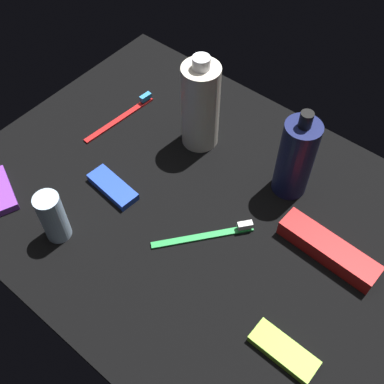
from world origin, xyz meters
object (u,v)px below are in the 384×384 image
(deodorant_stick, at_px, (53,217))
(toothbrush_green, at_px, (209,234))
(bodywash_bottle, at_px, (200,106))
(toothbrush_red, at_px, (123,115))
(snack_bar_purple, at_px, (1,190))
(snack_bar_lime, at_px, (284,351))
(snack_bar_blue, at_px, (113,187))
(lotion_bottle, at_px, (296,158))
(toothpaste_box_red, at_px, (328,249))

(deodorant_stick, bearing_deg, toothbrush_green, 38.09)
(bodywash_bottle, height_order, toothbrush_red, bodywash_bottle)
(toothbrush_green, distance_m, snack_bar_purple, 0.39)
(snack_bar_lime, relative_size, snack_bar_blue, 1.00)
(toothbrush_green, distance_m, snack_bar_lime, 0.23)
(lotion_bottle, height_order, deodorant_stick, lotion_bottle)
(bodywash_bottle, relative_size, toothbrush_red, 1.12)
(snack_bar_blue, bearing_deg, snack_bar_lime, -2.23)
(lotion_bottle, xyz_separation_m, toothpaste_box_red, (0.13, -0.08, -0.07))
(bodywash_bottle, bearing_deg, toothpaste_box_red, -12.02)
(bodywash_bottle, bearing_deg, toothbrush_red, -162.48)
(snack_bar_purple, xyz_separation_m, snack_bar_blue, (0.15, 0.14, 0.00))
(lotion_bottle, relative_size, toothpaste_box_red, 1.07)
(bodywash_bottle, bearing_deg, deodorant_stick, -98.48)
(bodywash_bottle, xyz_separation_m, snack_bar_lime, (0.36, -0.26, -0.08))
(toothpaste_box_red, bearing_deg, toothbrush_green, -148.06)
(lotion_bottle, xyz_separation_m, snack_bar_purple, (-0.40, -0.35, -0.07))
(deodorant_stick, relative_size, snack_bar_lime, 0.99)
(deodorant_stick, height_order, toothbrush_red, deodorant_stick)
(snack_bar_blue, bearing_deg, toothbrush_red, 133.96)
(deodorant_stick, xyz_separation_m, toothbrush_red, (-0.12, 0.28, -0.05))
(lotion_bottle, bearing_deg, deodorant_stick, -126.57)
(bodywash_bottle, distance_m, snack_bar_blue, 0.22)
(toothbrush_red, relative_size, snack_bar_lime, 1.73)
(deodorant_stick, distance_m, toothbrush_green, 0.26)
(bodywash_bottle, relative_size, deodorant_stick, 1.96)
(lotion_bottle, distance_m, snack_bar_blue, 0.34)
(deodorant_stick, relative_size, toothbrush_green, 0.69)
(bodywash_bottle, xyz_separation_m, deodorant_stick, (-0.05, -0.33, -0.04))
(snack_bar_lime, bearing_deg, snack_bar_purple, -170.74)
(toothpaste_box_red, distance_m, snack_bar_lime, 0.19)
(lotion_bottle, xyz_separation_m, toothbrush_green, (-0.05, -0.18, -0.08))
(bodywash_bottle, distance_m, snack_bar_lime, 0.45)
(snack_bar_purple, height_order, snack_bar_blue, same)
(snack_bar_lime, height_order, snack_bar_purple, same)
(toothpaste_box_red, distance_m, snack_bar_blue, 0.40)
(snack_bar_blue, bearing_deg, snack_bar_purple, -132.92)
(lotion_bottle, height_order, toothpaste_box_red, lotion_bottle)
(toothbrush_red, distance_m, toothpaste_box_red, 0.50)
(snack_bar_lime, relative_size, snack_bar_purple, 1.00)
(deodorant_stick, bearing_deg, lotion_bottle, 53.43)
(bodywash_bottle, bearing_deg, lotion_bottle, 3.18)
(bodywash_bottle, xyz_separation_m, toothpaste_box_red, (0.33, -0.07, -0.08))
(deodorant_stick, relative_size, toothbrush_red, 0.57)
(deodorant_stick, relative_size, toothpaste_box_red, 0.58)
(lotion_bottle, xyz_separation_m, bodywash_bottle, (-0.20, -0.01, 0.01))
(deodorant_stick, distance_m, toothbrush_red, 0.30)
(lotion_bottle, relative_size, bodywash_bottle, 0.93)
(toothbrush_green, bearing_deg, toothpaste_box_red, 29.26)
(bodywash_bottle, height_order, snack_bar_blue, bodywash_bottle)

